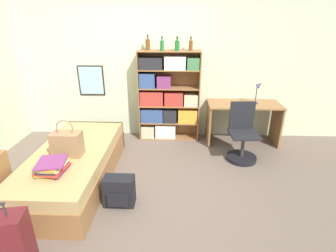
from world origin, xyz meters
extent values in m
plane|color=#66564C|center=(0.00, 0.00, 0.00)|extent=(14.00, 14.00, 0.00)
cube|color=beige|center=(0.00, 1.67, 1.30)|extent=(10.00, 0.06, 2.60)
cube|color=black|center=(-0.95, 1.63, 1.04)|extent=(0.46, 0.02, 0.54)
cube|color=#99C1D6|center=(-0.95, 1.61, 1.04)|extent=(0.42, 0.01, 0.50)
cube|color=olive|center=(-0.77, 0.00, 0.16)|extent=(0.95, 2.10, 0.31)
cube|color=tan|center=(-0.77, 0.00, 0.39)|extent=(0.92, 2.07, 0.15)
cube|color=olive|center=(-0.77, 1.03, 0.23)|extent=(0.95, 0.04, 0.47)
cube|color=#93704C|center=(-0.75, -0.12, 0.62)|extent=(0.36, 0.21, 0.31)
torus|color=#93704C|center=(-0.75, -0.12, 0.84)|extent=(0.22, 0.02, 0.22)
cube|color=#99894C|center=(-0.79, -0.52, 0.47)|extent=(0.22, 0.36, 0.02)
cube|color=#7A336B|center=(-0.77, -0.52, 0.49)|extent=(0.30, 0.33, 0.01)
cube|color=gold|center=(-0.78, -0.52, 0.50)|extent=(0.26, 0.35, 0.02)
cube|color=#B2382D|center=(-0.77, -0.54, 0.52)|extent=(0.32, 0.36, 0.02)
cube|color=#232328|center=(-0.78, -0.52, 0.54)|extent=(0.22, 0.36, 0.02)
cube|color=beige|center=(-0.77, -0.53, 0.55)|extent=(0.28, 0.32, 0.02)
cube|color=gold|center=(-0.77, -0.53, 0.57)|extent=(0.30, 0.35, 0.02)
cube|color=#99894C|center=(-0.79, -0.53, 0.59)|extent=(0.32, 0.30, 0.01)
cube|color=#7A336B|center=(-0.77, -0.53, 0.60)|extent=(0.35, 0.37, 0.02)
cylinder|color=#2D2D33|center=(-0.72, -1.42, 0.69)|extent=(0.01, 0.01, 0.12)
cube|color=olive|center=(-0.06, 1.47, 0.79)|extent=(0.02, 0.29, 1.59)
cube|color=olive|center=(0.99, 1.47, 0.79)|extent=(0.02, 0.29, 1.59)
cube|color=olive|center=(0.47, 1.61, 0.79)|extent=(1.07, 0.01, 1.59)
cube|color=olive|center=(0.47, 1.47, 0.01)|extent=(1.03, 0.29, 0.02)
cube|color=olive|center=(0.47, 1.47, 0.32)|extent=(1.03, 0.29, 0.02)
cube|color=olive|center=(0.47, 1.47, 0.63)|extent=(1.03, 0.29, 0.02)
cube|color=olive|center=(0.47, 1.47, 0.95)|extent=(1.03, 0.29, 0.02)
cube|color=olive|center=(0.47, 1.47, 1.27)|extent=(1.03, 0.29, 0.02)
cube|color=olive|center=(0.47, 1.47, 1.58)|extent=(1.03, 0.29, 0.02)
cube|color=beige|center=(0.08, 1.46, 0.13)|extent=(0.23, 0.22, 0.22)
cube|color=silver|center=(0.40, 1.46, 0.14)|extent=(0.37, 0.22, 0.25)
cube|color=#334C84|center=(0.16, 1.46, 0.45)|extent=(0.40, 0.22, 0.24)
cube|color=#232328|center=(0.49, 1.46, 0.45)|extent=(0.24, 0.22, 0.24)
cube|color=gold|center=(0.81, 1.46, 0.45)|extent=(0.34, 0.22, 0.24)
cube|color=#B2382D|center=(0.16, 1.46, 0.77)|extent=(0.40, 0.22, 0.25)
cube|color=#B2382D|center=(0.55, 1.46, 0.76)|extent=(0.32, 0.22, 0.24)
cube|color=beige|center=(0.85, 1.46, 0.74)|extent=(0.24, 0.22, 0.20)
cube|color=#334C84|center=(0.09, 1.46, 1.09)|extent=(0.26, 0.22, 0.25)
cube|color=#7A336B|center=(0.38, 1.46, 1.06)|extent=(0.23, 0.22, 0.20)
cube|color=#232328|center=(0.16, 1.46, 1.38)|extent=(0.39, 0.22, 0.20)
cube|color=silver|center=(0.57, 1.46, 1.39)|extent=(0.35, 0.22, 0.22)
cube|color=#427A4C|center=(0.87, 1.46, 1.38)|extent=(0.20, 0.22, 0.20)
cylinder|color=brown|center=(0.11, 1.50, 1.67)|extent=(0.08, 0.08, 0.17)
cylinder|color=brown|center=(0.11, 1.50, 1.79)|extent=(0.03, 0.03, 0.05)
cylinder|color=#232328|center=(0.11, 1.50, 1.82)|extent=(0.03, 0.03, 0.02)
cylinder|color=#1E6B2D|center=(0.35, 1.43, 1.67)|extent=(0.06, 0.06, 0.16)
cylinder|color=#1E6B2D|center=(0.35, 1.43, 1.77)|extent=(0.03, 0.03, 0.05)
cylinder|color=#232328|center=(0.35, 1.43, 1.80)|extent=(0.03, 0.03, 0.02)
cylinder|color=#1E6B2D|center=(0.60, 1.44, 1.66)|extent=(0.08, 0.08, 0.16)
cylinder|color=#1E6B2D|center=(0.60, 1.44, 1.77)|extent=(0.03, 0.03, 0.05)
cylinder|color=#232328|center=(0.60, 1.44, 1.80)|extent=(0.04, 0.04, 0.02)
cylinder|color=brown|center=(0.82, 1.48, 1.66)|extent=(0.06, 0.06, 0.15)
cylinder|color=brown|center=(0.82, 1.48, 1.76)|extent=(0.03, 0.03, 0.05)
cylinder|color=#232328|center=(0.82, 1.48, 1.80)|extent=(0.03, 0.03, 0.02)
cube|color=olive|center=(1.77, 1.34, 0.71)|extent=(1.23, 0.57, 0.02)
cube|color=olive|center=(1.17, 1.34, 0.35)|extent=(0.03, 0.53, 0.70)
cube|color=olive|center=(2.37, 1.34, 0.35)|extent=(0.03, 0.53, 0.70)
cylinder|color=navy|center=(1.95, 1.35, 0.73)|extent=(0.10, 0.10, 0.02)
cylinder|color=navy|center=(1.95, 1.35, 0.88)|extent=(0.02, 0.02, 0.29)
cone|color=navy|center=(1.98, 1.35, 1.05)|extent=(0.13, 0.09, 0.13)
cylinder|color=black|center=(1.65, 0.68, 0.03)|extent=(0.47, 0.47, 0.06)
cylinder|color=#333338|center=(1.65, 0.68, 0.21)|extent=(0.05, 0.05, 0.42)
cube|color=black|center=(1.65, 0.68, 0.44)|extent=(0.45, 0.45, 0.03)
cube|color=black|center=(1.63, 0.88, 0.68)|extent=(0.39, 0.07, 0.45)
cube|color=black|center=(-0.05, -0.46, 0.18)|extent=(0.36, 0.20, 0.37)
cube|color=black|center=(-0.05, -0.57, 0.13)|extent=(0.25, 0.03, 0.17)
camera|label=1|loc=(0.63, -3.01, 2.08)|focal=28.00mm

